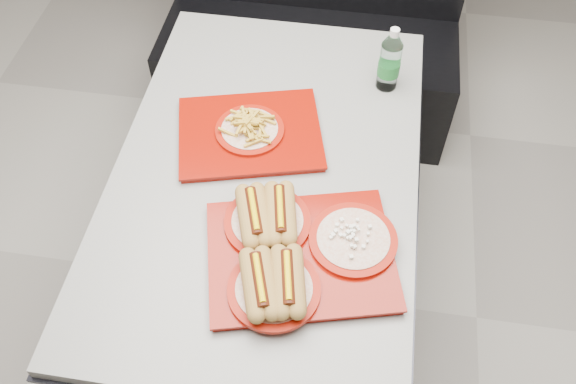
% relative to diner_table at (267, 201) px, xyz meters
% --- Properties ---
extents(ground, '(6.00, 6.00, 0.00)m').
position_rel_diner_table_xyz_m(ground, '(0.00, 0.00, -0.58)').
color(ground, gray).
rests_on(ground, ground).
extents(diner_table, '(0.92, 1.42, 0.75)m').
position_rel_diner_table_xyz_m(diner_table, '(0.00, 0.00, 0.00)').
color(diner_table, black).
rests_on(diner_table, ground).
extents(booth_bench, '(1.30, 0.57, 1.35)m').
position_rel_diner_table_xyz_m(booth_bench, '(0.00, 1.09, -0.18)').
color(booth_bench, black).
rests_on(booth_bench, ground).
extents(tray_near, '(0.57, 0.49, 0.11)m').
position_rel_diner_table_xyz_m(tray_near, '(0.13, -0.30, 0.20)').
color(tray_near, '#7E0C03').
rests_on(tray_near, diner_table).
extents(tray_far, '(0.51, 0.44, 0.09)m').
position_rel_diner_table_xyz_m(tray_far, '(-0.07, 0.12, 0.19)').
color(tray_far, '#7E0C03').
rests_on(tray_far, diner_table).
extents(water_bottle, '(0.07, 0.07, 0.23)m').
position_rel_diner_table_xyz_m(water_bottle, '(0.33, 0.42, 0.26)').
color(water_bottle, silver).
rests_on(water_bottle, diner_table).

